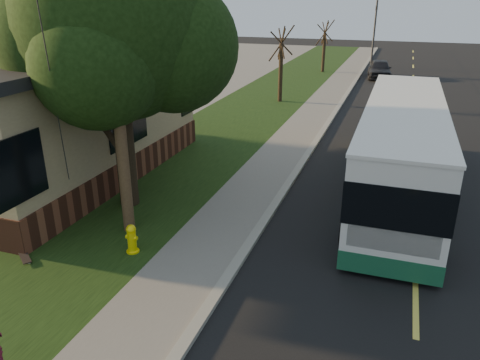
% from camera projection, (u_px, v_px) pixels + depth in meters
% --- Properties ---
extents(ground, '(120.00, 120.00, 0.00)m').
position_uv_depth(ground, '(232.00, 273.00, 10.77)').
color(ground, black).
rests_on(ground, ground).
extents(road, '(8.00, 80.00, 0.01)m').
position_uv_depth(road, '(414.00, 157.00, 18.35)').
color(road, black).
rests_on(road, ground).
extents(curb, '(0.25, 80.00, 0.12)m').
position_uv_depth(curb, '(313.00, 146.00, 19.53)').
color(curb, gray).
rests_on(curb, ground).
extents(sidewalk, '(2.00, 80.00, 0.08)m').
position_uv_depth(sidewalk, '(290.00, 144.00, 19.84)').
color(sidewalk, slate).
rests_on(sidewalk, ground).
extents(grass_verge, '(5.00, 80.00, 0.07)m').
position_uv_depth(grass_verge, '(213.00, 137.00, 20.90)').
color(grass_verge, black).
rests_on(grass_verge, ground).
extents(building_lot, '(15.00, 80.00, 0.04)m').
position_uv_depth(building_lot, '(32.00, 119.00, 23.91)').
color(building_lot, slate).
rests_on(building_lot, ground).
extents(fire_hydrant, '(0.32, 0.32, 0.74)m').
position_uv_depth(fire_hydrant, '(132.00, 239.00, 11.39)').
color(fire_hydrant, yellow).
rests_on(fire_hydrant, grass_verge).
extents(utility_pole, '(2.86, 3.21, 9.07)m').
position_uv_depth(utility_pole, '(112.00, 56.00, 10.92)').
color(utility_pole, '#473321').
rests_on(utility_pole, ground).
extents(leafy_tree, '(6.30, 6.00, 7.80)m').
position_uv_depth(leafy_tree, '(117.00, 27.00, 12.43)').
color(leafy_tree, black).
rests_on(leafy_tree, grass_verge).
extents(bare_tree_near, '(1.38, 1.21, 4.31)m').
position_uv_depth(bare_tree_near, '(281.00, 65.00, 26.83)').
color(bare_tree_near, black).
rests_on(bare_tree_near, grass_verge).
extents(bare_tree_far, '(1.38, 1.21, 4.03)m').
position_uv_depth(bare_tree_far, '(324.00, 47.00, 37.28)').
color(bare_tree_far, black).
rests_on(bare_tree_far, grass_verge).
extents(traffic_signal, '(0.18, 0.22, 5.50)m').
position_uv_depth(traffic_signal, '(374.00, 29.00, 39.30)').
color(traffic_signal, '#2D2D30').
rests_on(traffic_signal, ground).
extents(transit_bus, '(2.48, 10.75, 2.91)m').
position_uv_depth(transit_bus, '(401.00, 147.00, 14.49)').
color(transit_bus, silver).
rests_on(transit_bus, ground).
extents(skateboard_main, '(0.39, 0.82, 0.07)m').
position_uv_depth(skateboard_main, '(131.00, 196.00, 14.54)').
color(skateboard_main, black).
rests_on(skateboard_main, grass_verge).
extents(skateboard_spare, '(0.72, 0.61, 0.07)m').
position_uv_depth(skateboard_spare, '(24.00, 256.00, 11.22)').
color(skateboard_spare, black).
rests_on(skateboard_spare, grass_verge).
extents(dumpster, '(1.77, 1.58, 1.30)m').
position_uv_depth(dumpster, '(106.00, 119.00, 21.27)').
color(dumpster, black).
rests_on(dumpster, building_lot).
extents(distant_car, '(2.00, 4.13, 1.36)m').
position_uv_depth(distant_car, '(380.00, 69.00, 35.34)').
color(distant_car, black).
rests_on(distant_car, ground).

